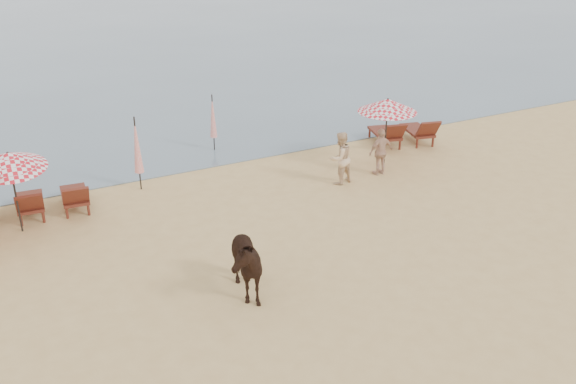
% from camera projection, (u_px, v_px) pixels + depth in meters
% --- Properties ---
extents(ground, '(120.00, 120.00, 0.00)m').
position_uv_depth(ground, '(406.00, 335.00, 12.58)').
color(ground, tan).
rests_on(ground, ground).
extents(lounger_cluster_left, '(4.30, 2.14, 0.66)m').
position_uv_depth(lounger_cluster_left, '(7.00, 206.00, 16.92)').
color(lounger_cluster_left, maroon).
rests_on(lounger_cluster_left, ground).
extents(lounger_cluster_right, '(2.35, 2.30, 0.70)m').
position_uv_depth(lounger_cluster_right, '(404.00, 132.00, 22.37)').
color(lounger_cluster_right, maroon).
rests_on(lounger_cluster_right, ground).
extents(umbrella_open_left_b, '(1.78, 1.82, 2.27)m').
position_uv_depth(umbrella_open_left_b, '(9.00, 160.00, 15.79)').
color(umbrella_open_left_b, black).
rests_on(umbrella_open_left_b, ground).
extents(umbrella_open_right, '(1.86, 1.86, 2.26)m').
position_uv_depth(umbrella_open_right, '(388.00, 105.00, 19.87)').
color(umbrella_open_right, black).
rests_on(umbrella_open_right, ground).
extents(umbrella_closed_left, '(0.27, 0.27, 2.24)m').
position_uv_depth(umbrella_closed_left, '(137.00, 145.00, 18.48)').
color(umbrella_closed_left, black).
rests_on(umbrella_closed_left, ground).
extents(umbrella_closed_right, '(0.24, 0.24, 1.97)m').
position_uv_depth(umbrella_closed_right, '(213.00, 116.00, 21.57)').
color(umbrella_closed_right, black).
rests_on(umbrella_closed_right, ground).
extents(cow, '(1.05, 1.93, 1.56)m').
position_uv_depth(cow, '(240.00, 262.00, 13.63)').
color(cow, black).
rests_on(cow, ground).
extents(beachgoer_right_a, '(0.89, 0.76, 1.61)m').
position_uv_depth(beachgoer_right_a, '(340.00, 158.00, 19.14)').
color(beachgoer_right_a, '#D3AD84').
rests_on(beachgoer_right_a, ground).
extents(beachgoer_right_b, '(0.90, 0.42, 1.49)m').
position_uv_depth(beachgoer_right_b, '(381.00, 152.00, 19.81)').
color(beachgoer_right_b, tan).
rests_on(beachgoer_right_b, ground).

